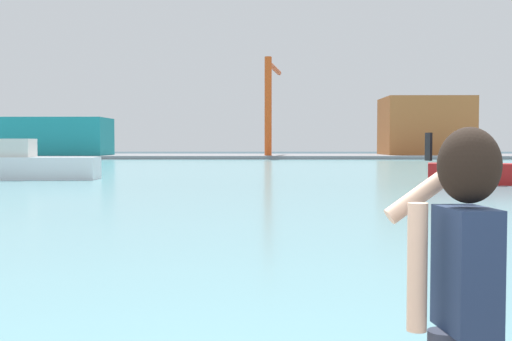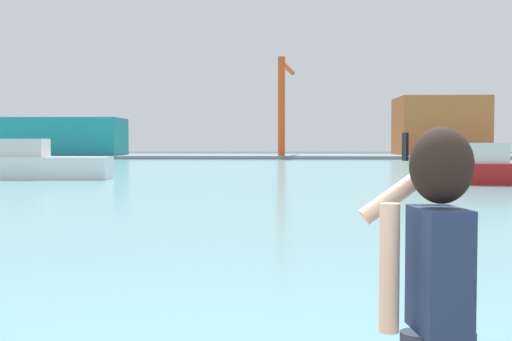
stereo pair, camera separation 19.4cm
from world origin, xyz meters
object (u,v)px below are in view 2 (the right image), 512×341
at_px(warehouse_right, 440,126).
at_px(port_crane, 284,93).
at_px(warehouse_left, 64,137).
at_px(boat_moored_2, 499,170).
at_px(boat_moored, 36,164).
at_px(person_photographer, 436,278).

relative_size(warehouse_right, port_crane, 0.92).
relative_size(warehouse_left, port_crane, 1.23).
bearing_deg(boat_moored_2, boat_moored, -173.92).
bearing_deg(boat_moored_2, warehouse_right, 93.57).
height_order(boat_moored, warehouse_left, warehouse_left).
bearing_deg(boat_moored, boat_moored_2, -10.41).
distance_m(boat_moored_2, warehouse_right, 63.37).
bearing_deg(warehouse_right, person_photographer, -104.22).
xyz_separation_m(person_photographer, boat_moored, (-15.48, 35.08, -0.70)).
bearing_deg(person_photographer, warehouse_left, 13.29).
height_order(boat_moored_2, port_crane, port_crane).
bearing_deg(port_crane, warehouse_left, -179.98).
distance_m(boat_moored, port_crane, 55.61).
bearing_deg(boat_moored, person_photographer, -67.63).
relative_size(boat_moored, warehouse_left, 0.51).
relative_size(boat_moored, port_crane, 0.62).
bearing_deg(boat_moored, warehouse_left, 105.85).
bearing_deg(boat_moored_2, warehouse_left, 142.04).
distance_m(person_photographer, port_crane, 88.15).
bearing_deg(port_crane, warehouse_right, 12.17).
height_order(warehouse_right, port_crane, port_crane).
relative_size(person_photographer, port_crane, 0.13).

